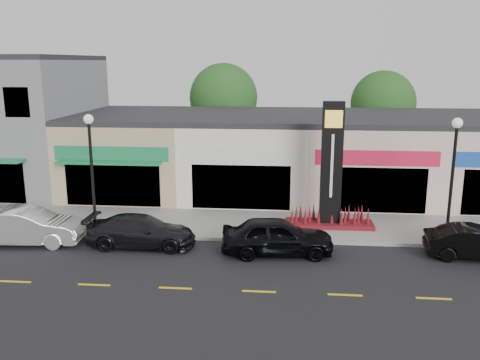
{
  "coord_description": "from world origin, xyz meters",
  "views": [
    {
      "loc": [
        0.84,
        -19.53,
        7.92
      ],
      "look_at": [
        -1.31,
        4.0,
        2.39
      ],
      "focal_mm": 38.0,
      "sensor_mm": 36.0,
      "label": 1
    }
  ],
  "objects": [
    {
      "name": "shop_cream",
      "position": [
        -1.5,
        11.47,
        2.4
      ],
      "size": [
        7.0,
        10.01,
        4.8
      ],
      "color": "beige",
      "rests_on": "ground"
    },
    {
      "name": "pylon_sign",
      "position": [
        3.0,
        4.2,
        2.27
      ],
      "size": [
        4.2,
        1.3,
        6.0
      ],
      "color": "#5A0F14",
      "rests_on": "sidewalk"
    },
    {
      "name": "tree_rear_west",
      "position": [
        -4.0,
        19.5,
        5.22
      ],
      "size": [
        5.2,
        5.2,
        7.83
      ],
      "color": "#382619",
      "rests_on": "ground"
    },
    {
      "name": "ground",
      "position": [
        0.0,
        0.0,
        0.0
      ],
      "size": [
        120.0,
        120.0,
        0.0
      ],
      "primitive_type": "plane",
      "color": "black",
      "rests_on": "ground"
    },
    {
      "name": "lamp_east_near",
      "position": [
        8.0,
        2.5,
        3.48
      ],
      "size": [
        0.44,
        0.44,
        5.47
      ],
      "color": "black",
      "rests_on": "sidewalk"
    },
    {
      "name": "curb",
      "position": [
        0.0,
        2.1,
        0.07
      ],
      "size": [
        52.0,
        0.2,
        0.15
      ],
      "primitive_type": "cube",
      "color": "gray",
      "rests_on": "ground"
    },
    {
      "name": "tree_rear_mid",
      "position": [
        8.0,
        19.5,
        4.88
      ],
      "size": [
        4.8,
        4.8,
        7.29
      ],
      "color": "#382619",
      "rests_on": "ground"
    },
    {
      "name": "car_dark_sedan",
      "position": [
        -5.39,
        1.06,
        0.69
      ],
      "size": [
        1.93,
        4.74,
        1.38
      ],
      "primitive_type": "imported",
      "rotation": [
        0.0,
        0.0,
        1.57
      ],
      "color": "black",
      "rests_on": "ground"
    },
    {
      "name": "car_black_sedan",
      "position": [
        0.56,
        0.65,
        0.79
      ],
      "size": [
        2.27,
        4.81,
        1.59
      ],
      "primitive_type": "imported",
      "rotation": [
        0.0,
        0.0,
        1.66
      ],
      "color": "black",
      "rests_on": "ground"
    },
    {
      "name": "car_black_conv",
      "position": [
        8.72,
        0.89,
        0.68
      ],
      "size": [
        1.83,
        4.23,
        1.35
      ],
      "primitive_type": "imported",
      "rotation": [
        0.0,
        0.0,
        1.47
      ],
      "color": "black",
      "rests_on": "ground"
    },
    {
      "name": "shop_pink_w",
      "position": [
        5.5,
        11.47,
        2.4
      ],
      "size": [
        7.0,
        10.01,
        4.8
      ],
      "color": "beige",
      "rests_on": "ground"
    },
    {
      "name": "sidewalk",
      "position": [
        0.0,
        4.35,
        0.07
      ],
      "size": [
        52.0,
        4.3,
        0.15
      ],
      "primitive_type": "cube",
      "color": "gray",
      "rests_on": "ground"
    },
    {
      "name": "shop_beige",
      "position": [
        -8.5,
        11.46,
        2.4
      ],
      "size": [
        7.0,
        10.85,
        4.8
      ],
      "color": "tan",
      "rests_on": "ground"
    },
    {
      "name": "car_white_van",
      "position": [
        -10.52,
        0.9,
        0.81
      ],
      "size": [
        2.11,
        5.04,
        1.62
      ],
      "primitive_type": "imported",
      "rotation": [
        0.0,
        0.0,
        1.65
      ],
      "color": "white",
      "rests_on": "ground"
    },
    {
      "name": "lamp_west_near",
      "position": [
        -8.0,
        2.5,
        3.48
      ],
      "size": [
        0.44,
        0.44,
        5.47
      ],
      "color": "black",
      "rests_on": "sidewalk"
    }
  ]
}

